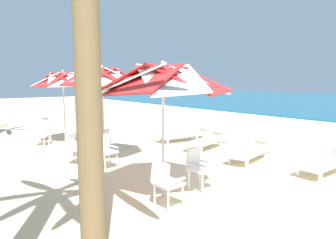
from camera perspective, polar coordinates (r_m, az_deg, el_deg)
The scene contains 17 objects.
ground_plane at distance 7.72m, azimuth 19.98°, elevation -9.87°, with size 80.00×80.00×0.00m, color beige.
beach_umbrella_0 at distance 5.56m, azimuth -0.97°, elevation 7.53°, with size 2.55×2.55×2.60m.
plastic_chair_0 at distance 6.22m, azimuth 5.89°, elevation -8.85°, with size 0.52×0.49×0.87m.
plastic_chair_1 at distance 5.28m, azimuth -0.45°, elevation -11.79°, with size 0.48×0.50×0.87m.
beach_umbrella_1 at distance 8.28m, azimuth -12.58°, elevation 7.76°, with size 2.32×2.32×2.66m.
plastic_chair_2 at distance 7.80m, azimuth -11.98°, elevation -5.63°, with size 0.52×0.50×0.87m.
plastic_chair_3 at distance 8.88m, azimuth -12.68°, elevation -4.07°, with size 0.55×0.52×0.87m.
plastic_chair_4 at distance 8.36m, azimuth -17.43°, elevation -4.94°, with size 0.63×0.63×0.87m.
beach_umbrella_2 at distance 11.31m, azimuth -19.57°, elevation 7.10°, with size 2.20×2.20×2.64m.
plastic_chair_5 at distance 12.12m, azimuth -22.83°, elevation -1.45°, with size 0.48×0.46×0.87m.
plastic_chair_6 at distance 10.86m, azimuth -17.27°, elevation -2.16°, with size 0.63×0.63×0.87m.
plastic_chair_7 at distance 11.27m, azimuth -23.04°, elevation -2.08°, with size 0.63×0.63×0.87m.
sun_lounger_0 at distance 8.35m, azimuth 28.25°, elevation -7.02°, with size 0.66×2.15×0.62m.
sun_lounger_1 at distance 8.85m, azimuth 15.71°, elevation -5.63°, with size 1.08×2.23×0.62m.
sun_lounger_2 at distance 10.09m, azimuth 7.66°, elevation -3.84°, with size 1.13×2.23×0.62m.
sun_lounger_3 at distance 11.14m, azimuth 3.05°, elevation -2.73°, with size 0.91×2.21×0.62m.
palm_tree_0 at distance 3.55m, azimuth -15.77°, elevation 16.46°, with size 2.96×2.94×4.34m.
Camera 1 is at (3.85, -6.32, 2.22)m, focal length 31.68 mm.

